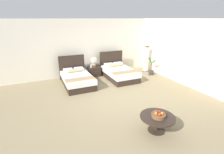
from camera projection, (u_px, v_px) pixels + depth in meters
The scene contains 12 objects.
ground_plane at pixel (118, 98), 6.46m from camera, with size 10.39×10.31×0.02m, color #92815E.
wall_back at pixel (89, 47), 8.87m from camera, with size 10.39×0.12×2.85m, color white.
wall_side_right at pixel (182, 52), 7.68m from camera, with size 0.12×5.91×2.85m, color white.
bed_near_window at pixel (77, 79), 7.69m from camera, with size 1.25×2.08×1.17m.
bed_near_corner at pixel (119, 73), 8.52m from camera, with size 1.30×2.09×1.21m.
nightstand at pixel (94, 71), 8.88m from camera, with size 0.58×0.50×0.49m.
table_lamp at pixel (94, 62), 8.73m from camera, with size 0.30×0.30×0.46m.
vase at pixel (91, 66), 8.67m from camera, with size 0.08×0.08×0.16m.
coffee_table at pixel (157, 120), 4.49m from camera, with size 0.91×0.91×0.44m.
fruit_bowl at pixel (158, 115), 4.40m from camera, with size 0.37×0.37×0.17m.
floor_lamp_corner at pixel (146, 59), 9.48m from camera, with size 0.23×0.23×1.42m.
potted_palm at pixel (151, 70), 9.04m from camera, with size 0.52×0.62×0.97m.
Camera 1 is at (-2.67, -5.20, 2.86)m, focal length 27.45 mm.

